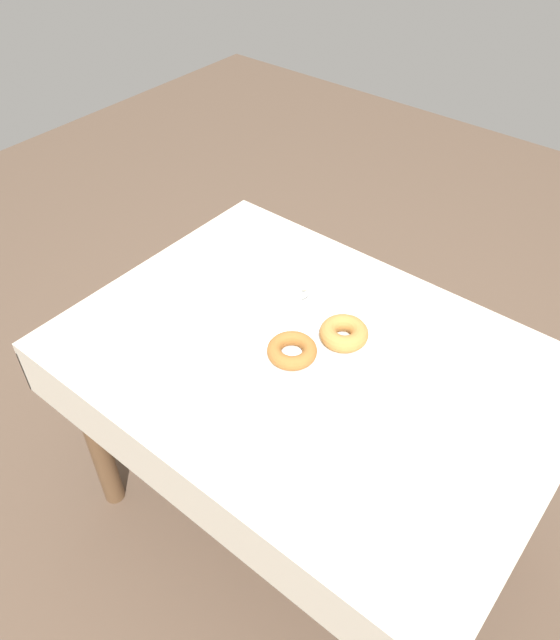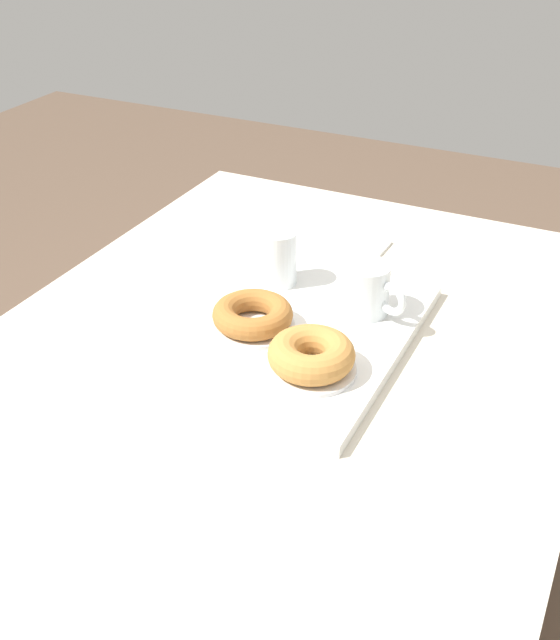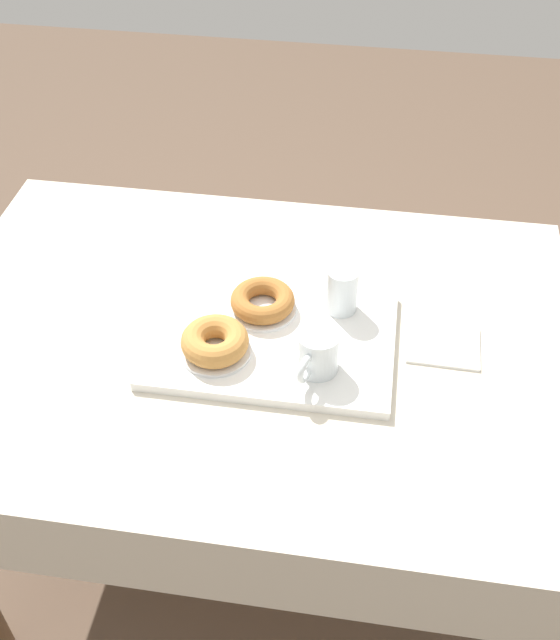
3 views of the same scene
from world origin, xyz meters
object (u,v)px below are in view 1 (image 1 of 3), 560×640
Objects in this scene: tea_mug_left at (288,297)px; water_glass_near at (239,326)px; sugar_donut_right at (292,350)px; paper_napkin at (199,300)px; serving_tray at (299,341)px; dining_table at (309,384)px; sugar_donut_left at (344,333)px; donut_plate_left at (343,340)px; donut_plate_right at (292,357)px.

tea_mug_left is 1.20× the size of water_glass_near.
sugar_donut_right is 0.35m from paper_napkin.
serving_tray is 0.16m from water_glass_near.
serving_tray is 0.08m from sugar_donut_right.
dining_table is 0.16m from sugar_donut_right.
sugar_donut_right is (-0.02, -0.05, 0.15)m from dining_table.
tea_mug_left is 0.91× the size of sugar_donut_left.
donut_plate_left is (0.09, 0.06, 0.01)m from serving_tray.
water_glass_near reaches higher than dining_table.
donut_plate_left and donut_plate_right have the same top height.
serving_tray is at bearing -38.37° from tea_mug_left.
water_glass_near is at bearing -144.02° from sugar_donut_left.
donut_plate_left is 0.14m from donut_plate_right.
water_glass_near reaches higher than sugar_donut_left.
dining_table is at bearing -31.99° from tea_mug_left.
tea_mug_left is 0.87× the size of donut_plate_left.
tea_mug_left is (-0.14, 0.09, 0.16)m from dining_table.
serving_tray is (-0.05, 0.02, 0.11)m from dining_table.
sugar_donut_left is at bearing -3.63° from tea_mug_left.
donut_plate_right is at bearing -4.29° from paper_napkin.
serving_tray is 0.12m from sugar_donut_left.
donut_plate_right is 0.96× the size of paper_napkin.
tea_mug_left is at bearing 131.20° from sugar_donut_right.
sugar_donut_left is 0.42m from paper_napkin.
tea_mug_left is 0.18m from sugar_donut_left.
tea_mug_left is 0.18m from sugar_donut_right.
sugar_donut_left reaches higher than paper_napkin.
dining_table is 0.38m from paper_napkin.
serving_tray is at bearing 114.00° from donut_plate_right.
dining_table is 11.07× the size of tea_mug_left.
sugar_donut_right is (-0.06, -0.12, -0.00)m from sugar_donut_left.
donut_plate_right is at bearing -117.40° from sugar_donut_left.
paper_napkin is (-0.34, 0.03, -0.02)m from donut_plate_right.
dining_table is at bearing 3.55° from paper_napkin.
donut_plate_right reaches higher than paper_napkin.
donut_plate_left is at bearing 32.73° from serving_tray.
sugar_donut_right is at bearing -117.40° from donut_plate_left.
paper_napkin is at bearing -153.59° from tea_mug_left.
sugar_donut_left is at bearing 60.73° from dining_table.
serving_tray is 0.32m from paper_napkin.
donut_plate_right is at bearing -114.29° from dining_table.
donut_plate_right is (0.03, -0.06, 0.01)m from serving_tray.
water_glass_near is 0.70× the size of paper_napkin.
dining_table is at bearing 65.71° from donut_plate_right.
paper_napkin is (-0.34, 0.03, -0.04)m from sugar_donut_right.
water_glass_near is (-0.03, -0.16, 0.00)m from tea_mug_left.
donut_plate_left is at bearing 62.60° from sugar_donut_right.
donut_plate_left reaches higher than serving_tray.
sugar_donut_left is 1.00× the size of sugar_donut_right.
tea_mug_left is at bearing 176.37° from donut_plate_left.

